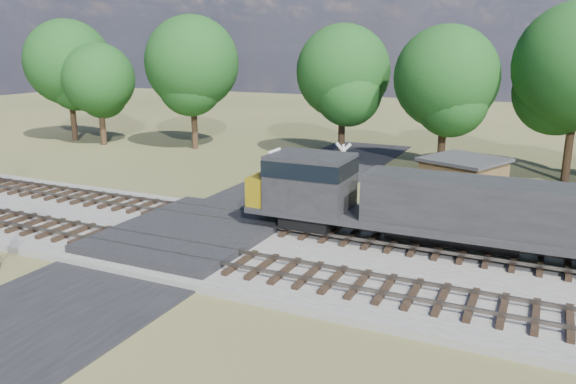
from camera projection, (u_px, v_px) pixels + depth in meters
The scene contains 9 objects.
ground at pixel (188, 242), 26.18m from camera, with size 160.00×160.00×0.00m, color #464A27.
ballast_bed at pixel (402, 271), 22.46m from camera, with size 140.00×10.00×0.30m, color gray.
road at pixel (188, 242), 26.17m from camera, with size 7.00×60.00×0.08m, color black.
crossing_panel at pixel (193, 233), 26.54m from camera, with size 7.00×9.00×0.62m, color #262628.
track_near at pixel (222, 259), 23.04m from camera, with size 140.00×2.60×0.33m.
track_far at pixel (276, 225), 27.42m from camera, with size 140.00×2.60×0.33m.
crossing_signal_far at pixel (341, 181), 31.51m from camera, with size 1.51×0.33×3.75m.
equipment_shed at pixel (463, 181), 32.20m from camera, with size 5.25×5.25×2.73m.
treeline at pixel (427, 73), 40.04m from camera, with size 79.00×10.84×11.83m.
Camera 1 is at (14.76, -20.42, 8.83)m, focal length 35.00 mm.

